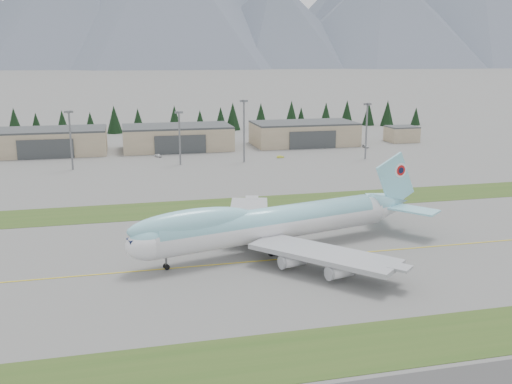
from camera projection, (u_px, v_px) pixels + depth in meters
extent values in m
plane|color=#61615E|center=(321.00, 256.00, 120.01)|extent=(7000.00, 7000.00, 0.00)
cube|color=#314F1C|center=(409.00, 341.00, 84.05)|extent=(400.00, 14.00, 0.08)
cube|color=#314F1C|center=(268.00, 204.00, 162.59)|extent=(400.00, 18.00, 0.08)
cube|color=gold|center=(321.00, 256.00, 120.01)|extent=(400.00, 0.40, 0.02)
cylinder|color=white|center=(274.00, 225.00, 122.25)|extent=(54.43, 19.48, 6.33)
cylinder|color=#8ED7E8|center=(270.00, 221.00, 121.54)|extent=(50.53, 18.05, 5.84)
ellipsoid|color=white|center=(151.00, 244.00, 109.97)|extent=(11.37, 8.61, 6.33)
ellipsoid|color=#8ED7E8|center=(151.00, 238.00, 109.70)|extent=(9.53, 7.27, 5.37)
ellipsoid|color=#8ED7E8|center=(193.00, 223.00, 113.22)|extent=(27.38, 11.79, 5.84)
cube|color=#0C1433|center=(133.00, 240.00, 108.15)|extent=(2.64, 2.97, 1.26)
cone|color=white|center=(391.00, 207.00, 136.71)|extent=(12.85, 8.87, 6.20)
cone|color=#8ED7E8|center=(391.00, 203.00, 136.44)|extent=(11.77, 8.10, 5.65)
cube|color=#8ED7E8|center=(395.00, 180.00, 135.61)|extent=(11.58, 3.45, 13.44)
cylinder|color=white|center=(399.00, 170.00, 135.93)|extent=(3.45, 1.05, 3.51)
cylinder|color=red|center=(398.00, 170.00, 136.02)|extent=(2.50, 0.81, 2.53)
cylinder|color=#0C1433|center=(398.00, 170.00, 136.10)|extent=(1.46, 0.55, 1.46)
cube|color=#8ED7E8|center=(381.00, 199.00, 142.49)|extent=(7.75, 11.62, 0.45)
cube|color=#8ED7E8|center=(414.00, 210.00, 132.41)|extent=(11.29, 12.00, 0.45)
cube|color=#9FA1A7|center=(248.00, 214.00, 137.39)|extent=(15.97, 30.58, 0.97)
cube|color=#9FA1A7|center=(324.00, 254.00, 109.67)|extent=(26.47, 27.87, 0.97)
cylinder|color=white|center=(239.00, 228.00, 132.44)|extent=(5.51, 3.60, 2.43)
cylinder|color=white|center=(240.00, 216.00, 142.40)|extent=(5.51, 3.60, 2.43)
cylinder|color=white|center=(293.00, 261.00, 111.44)|extent=(5.51, 3.60, 2.43)
cylinder|color=white|center=(340.00, 272.00, 105.78)|extent=(5.51, 3.60, 2.43)
cylinder|color=slate|center=(166.00, 264.00, 112.33)|extent=(0.52, 0.52, 2.34)
cylinder|color=slate|center=(262.00, 242.00, 125.12)|extent=(0.66, 0.66, 2.53)
cylinder|color=slate|center=(275.00, 250.00, 120.08)|extent=(0.66, 0.66, 2.53)
cylinder|color=slate|center=(281.00, 239.00, 127.32)|extent=(0.66, 0.66, 2.53)
cylinder|color=slate|center=(294.00, 246.00, 122.28)|extent=(0.66, 0.66, 2.53)
cylinder|color=black|center=(167.00, 267.00, 112.14)|extent=(1.12, 0.59, 1.07)
cylinder|color=black|center=(166.00, 266.00, 112.81)|extent=(1.12, 0.59, 1.07)
cylinder|color=black|center=(262.00, 245.00, 125.28)|extent=(1.25, 0.76, 1.17)
cylinder|color=black|center=(275.00, 253.00, 120.24)|extent=(1.25, 0.76, 1.17)
cylinder|color=black|center=(281.00, 242.00, 127.47)|extent=(1.25, 0.76, 1.17)
cylinder|color=black|center=(294.00, 249.00, 122.43)|extent=(1.25, 0.76, 1.17)
cube|color=#9B8C6C|center=(49.00, 142.00, 245.01)|extent=(48.00, 26.00, 10.00)
cube|color=#373B3C|center=(48.00, 130.00, 243.76)|extent=(48.00, 26.00, 0.80)
cube|color=#373B3C|center=(46.00, 149.00, 232.66)|extent=(22.08, 0.60, 8.00)
cube|color=#9B8C6C|center=(177.00, 138.00, 257.41)|extent=(48.00, 26.00, 10.00)
cube|color=#373B3C|center=(177.00, 126.00, 256.16)|extent=(48.00, 26.00, 0.80)
cube|color=#373B3C|center=(180.00, 145.00, 245.06)|extent=(22.08, 0.60, 8.00)
cube|color=#9B8C6C|center=(304.00, 134.00, 270.94)|extent=(48.00, 26.00, 10.00)
cube|color=#373B3C|center=(304.00, 123.00, 269.69)|extent=(48.00, 26.00, 0.80)
cube|color=#373B3C|center=(313.00, 140.00, 258.58)|extent=(22.08, 0.60, 8.00)
cube|color=#9B8C6C|center=(402.00, 134.00, 280.67)|extent=(14.00, 12.00, 7.00)
cube|color=#373B3C|center=(402.00, 127.00, 279.79)|extent=(14.00, 12.00, 0.60)
cylinder|color=slate|center=(71.00, 142.00, 209.16)|extent=(0.70, 0.70, 21.00)
cube|color=slate|center=(69.00, 112.00, 206.63)|extent=(3.20, 3.20, 0.80)
cylinder|color=slate|center=(180.00, 139.00, 219.25)|extent=(0.70, 0.70, 19.81)
cube|color=slate|center=(179.00, 112.00, 216.86)|extent=(3.20, 3.20, 0.80)
cylinder|color=slate|center=(244.00, 132.00, 224.05)|extent=(0.70, 0.70, 23.71)
cube|color=slate|center=(244.00, 101.00, 221.21)|extent=(3.20, 3.20, 0.80)
cylinder|color=slate|center=(366.00, 132.00, 231.15)|extent=(0.70, 0.70, 21.92)
cube|color=slate|center=(368.00, 104.00, 228.52)|extent=(3.20, 3.20, 0.80)
imported|color=silver|center=(158.00, 157.00, 237.87)|extent=(3.34, 4.07, 1.31)
imported|color=#D0D635|center=(280.00, 158.00, 236.06)|extent=(3.21, 1.46, 1.02)
imported|color=silver|center=(365.00, 148.00, 262.70)|extent=(1.97, 4.68, 1.35)
cone|color=black|center=(14.00, 122.00, 296.50)|extent=(8.54, 8.54, 15.25)
cone|color=black|center=(36.00, 124.00, 304.01)|extent=(6.74, 6.74, 12.03)
cone|color=black|center=(62.00, 123.00, 300.69)|extent=(7.59, 7.59, 13.55)
cone|color=black|center=(90.00, 123.00, 304.87)|extent=(6.85, 6.85, 12.24)
cone|color=black|center=(114.00, 119.00, 310.05)|extent=(8.51, 8.51, 15.19)
cone|color=black|center=(138.00, 120.00, 315.02)|extent=(7.39, 7.39, 13.20)
cone|color=black|center=(175.00, 119.00, 316.39)|extent=(8.24, 8.24, 14.71)
cone|color=black|center=(200.00, 121.00, 316.84)|extent=(6.81, 6.81, 12.16)
cone|color=black|center=(221.00, 119.00, 323.02)|extent=(7.44, 7.44, 13.28)
cone|color=black|center=(233.00, 116.00, 324.26)|extent=(8.79, 8.79, 15.70)
cone|color=black|center=(261.00, 116.00, 330.57)|extent=(8.36, 8.36, 14.92)
cone|color=black|center=(291.00, 115.00, 327.99)|extent=(9.18, 9.18, 16.40)
cone|color=black|center=(301.00, 118.00, 330.99)|extent=(6.97, 6.97, 12.45)
cone|color=black|center=(326.00, 115.00, 333.26)|extent=(8.40, 8.40, 15.00)
cone|color=black|center=(347.00, 113.00, 342.40)|extent=(8.71, 8.71, 15.56)
cone|color=black|center=(369.00, 114.00, 346.72)|extent=(7.93, 7.93, 14.17)
cone|color=black|center=(387.00, 113.00, 343.84)|extent=(8.59, 8.59, 15.35)
cone|color=black|center=(416.00, 116.00, 347.60)|extent=(6.11, 6.11, 10.90)
cone|color=#44505A|center=(70.00, 8.00, 2134.36)|extent=(993.84, 993.84, 434.64)
cone|color=#44505A|center=(273.00, 21.00, 2179.28)|extent=(734.75, 734.75, 342.89)
cone|color=#44505A|center=(381.00, 15.00, 2283.38)|extent=(950.96, 950.96, 404.47)
cone|color=#44505A|center=(474.00, 6.00, 2498.36)|extent=(1188.81, 1188.81, 512.15)
cone|color=#44505A|center=(80.00, 10.00, 2758.48)|extent=(1047.28, 1047.28, 523.64)
cone|color=#44505A|center=(222.00, 12.00, 2915.94)|extent=(1053.46, 1053.46, 526.73)
cone|color=#44505A|center=(350.00, 14.00, 3074.06)|extent=(1048.44, 1048.44, 524.22)
cone|color=#44505A|center=(465.00, 21.00, 3237.88)|extent=(944.93, 944.93, 472.46)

